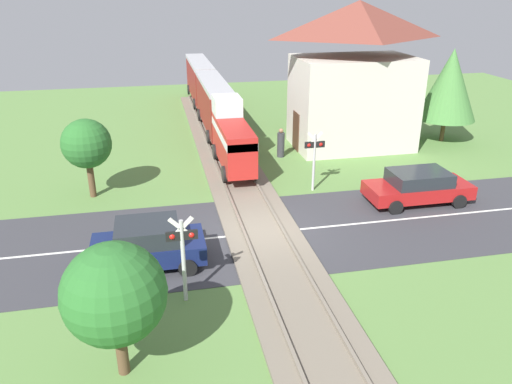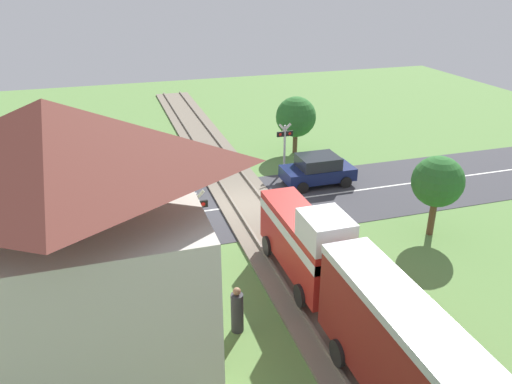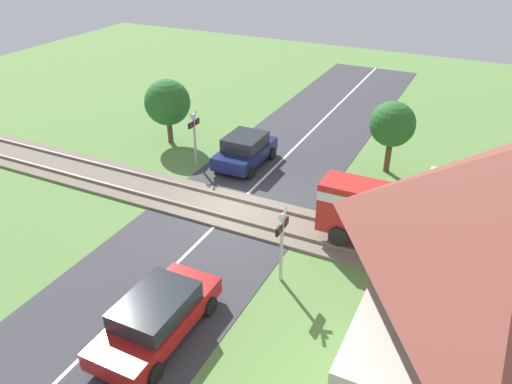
# 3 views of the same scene
# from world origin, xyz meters

# --- Properties ---
(ground_plane) EXTENTS (60.00, 60.00, 0.00)m
(ground_plane) POSITION_xyz_m (0.00, 0.00, 0.00)
(ground_plane) COLOR #5B8442
(road_surface) EXTENTS (48.00, 6.40, 0.02)m
(road_surface) POSITION_xyz_m (0.00, 0.00, 0.01)
(road_surface) COLOR #38383D
(road_surface) RESTS_ON ground_plane
(track_bed) EXTENTS (2.80, 48.00, 0.24)m
(track_bed) POSITION_xyz_m (0.00, 0.00, 0.07)
(track_bed) COLOR #756B5B
(track_bed) RESTS_ON ground_plane
(train) EXTENTS (1.58, 21.83, 3.18)m
(train) POSITION_xyz_m (0.00, 15.00, 1.89)
(train) COLOR red
(train) RESTS_ON track_bed
(car_near_crossing) EXTENTS (3.65, 2.00, 1.54)m
(car_near_crossing) POSITION_xyz_m (-4.15, -1.44, 0.80)
(car_near_crossing) COLOR #141E4C
(car_near_crossing) RESTS_ON ground_plane
(car_far_side) EXTENTS (4.38, 2.00, 1.41)m
(car_far_side) POSITION_xyz_m (7.04, 1.44, 0.75)
(car_far_side) COLOR #A81919
(car_far_side) RESTS_ON ground_plane
(crossing_signal_west_approach) EXTENTS (0.90, 0.18, 2.73)m
(crossing_signal_west_approach) POSITION_xyz_m (-3.13, -3.64, 1.77)
(crossing_signal_west_approach) COLOR #B7B7B7
(crossing_signal_west_approach) RESTS_ON ground_plane
(crossing_signal_east_approach) EXTENTS (0.90, 0.18, 2.73)m
(crossing_signal_east_approach) POSITION_xyz_m (3.13, 3.64, 1.77)
(crossing_signal_east_approach) COLOR #B7B7B7
(crossing_signal_east_approach) RESTS_ON ground_plane
(station_building) EXTENTS (6.88, 4.44, 7.81)m
(station_building) POSITION_xyz_m (7.21, 9.51, 3.83)
(station_building) COLOR beige
(station_building) RESTS_ON ground_plane
(pedestrian_by_station) EXTENTS (0.39, 0.39, 1.56)m
(pedestrian_by_station) POSITION_xyz_m (2.88, 8.45, 0.71)
(pedestrian_by_station) COLOR #333338
(pedestrian_by_station) RESTS_ON ground_plane
(tree_by_station) EXTENTS (3.31, 3.31, 5.31)m
(tree_by_station) POSITION_xyz_m (12.89, 9.29, 3.32)
(tree_by_station) COLOR brown
(tree_by_station) RESTS_ON ground_plane
(tree_roadside_hedge) EXTENTS (2.09, 2.09, 3.46)m
(tree_roadside_hedge) POSITION_xyz_m (-6.50, 4.95, 2.39)
(tree_roadside_hedge) COLOR brown
(tree_roadside_hedge) RESTS_ON ground_plane
(tree_beyond_track) EXTENTS (2.39, 2.39, 3.44)m
(tree_beyond_track) POSITION_xyz_m (-4.82, -6.31, 2.23)
(tree_beyond_track) COLOR brown
(tree_beyond_track) RESTS_ON ground_plane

